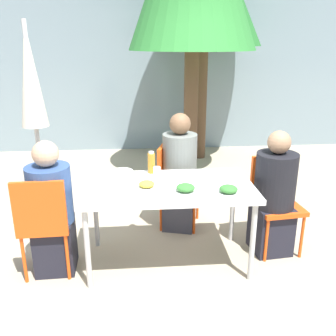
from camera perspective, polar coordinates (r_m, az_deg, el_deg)
name	(u,v)px	position (r m, az deg, el deg)	size (l,w,h in m)	color
ground_plane	(168,261)	(3.45, 0.00, -13.93)	(24.00, 24.00, 0.00)	tan
building_facade	(150,63)	(6.68, -2.81, 15.72)	(10.00, 0.20, 3.00)	gray
dining_table	(168,192)	(3.14, 0.00, -3.62)	(1.42, 0.77, 0.73)	white
chair_left	(44,219)	(3.18, -18.38, -7.40)	(0.41, 0.41, 0.87)	#E54C14
person_left	(52,212)	(3.24, -17.28, -6.47)	(0.35, 0.35, 1.14)	black
chair_right	(275,196)	(3.59, 15.93, -4.09)	(0.44, 0.44, 0.87)	#E54C14
person_right	(274,198)	(3.50, 15.81, -4.35)	(0.36, 0.36, 1.15)	black
chair_far	(172,179)	(3.86, 0.69, -1.69)	(0.49, 0.49, 0.87)	#E54C14
person_far	(180,176)	(3.78, 1.76, -1.20)	(0.38, 0.38, 1.21)	#383842
closed_umbrella	(32,91)	(3.90, -20.03, 10.95)	(0.36, 0.36, 2.06)	#333333
plate_0	(228,191)	(2.97, 9.20, -3.45)	(0.26, 0.26, 0.07)	white
plate_1	(147,186)	(3.04, -3.27, -2.71)	(0.23, 0.23, 0.06)	white
plate_2	(186,189)	(2.96, 2.69, -3.29)	(0.27, 0.27, 0.07)	white
bottle	(151,163)	(3.37, -2.55, 0.81)	(0.07, 0.07, 0.20)	#B7751E
drinking_cup	(157,172)	(3.26, -1.69, -0.68)	(0.06, 0.06, 0.10)	white
salad_bowl	(122,174)	(3.32, -6.97, -0.86)	(0.19, 0.19, 0.05)	white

